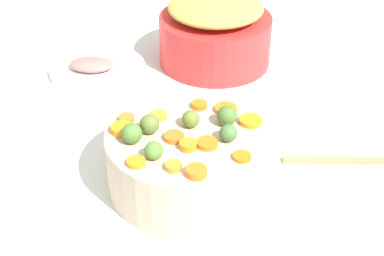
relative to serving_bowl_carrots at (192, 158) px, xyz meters
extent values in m
cube|color=silver|center=(-0.04, 0.01, -0.06)|extent=(2.40, 2.40, 0.02)
cylinder|color=#C3AB94|center=(0.00, 0.00, 0.00)|extent=(0.29, 0.29, 0.10)
cylinder|color=red|center=(-0.34, -0.29, 0.00)|extent=(0.26, 0.26, 0.11)
ellipsoid|color=gold|center=(-0.34, -0.29, 0.08)|extent=(0.22, 0.22, 0.05)
cylinder|color=orange|center=(0.01, 0.04, 0.06)|extent=(0.04, 0.04, 0.01)
cylinder|color=orange|center=(0.01, -0.07, 0.06)|extent=(0.03, 0.03, 0.01)
cylinder|color=orange|center=(0.07, 0.08, 0.06)|extent=(0.04, 0.04, 0.01)
cylinder|color=orange|center=(0.08, 0.05, 0.06)|extent=(0.04, 0.04, 0.01)
cylinder|color=orange|center=(-0.06, -0.05, 0.06)|extent=(0.03, 0.03, 0.01)
cylinder|color=orange|center=(0.06, -0.10, 0.06)|extent=(0.03, 0.03, 0.01)
cylinder|color=orange|center=(-0.01, 0.10, 0.06)|extent=(0.04, 0.04, 0.01)
cylinder|color=orange|center=(0.03, 0.03, 0.06)|extent=(0.03, 0.03, 0.01)
cylinder|color=orange|center=(0.08, -0.08, 0.06)|extent=(0.05, 0.05, 0.01)
cylinder|color=orange|center=(0.03, -0.01, 0.06)|extent=(0.04, 0.04, 0.01)
cylinder|color=orange|center=(-0.09, 0.04, 0.06)|extent=(0.05, 0.05, 0.01)
cylinder|color=orange|center=(-0.09, -0.01, 0.06)|extent=(0.05, 0.05, 0.01)
cylinder|color=orange|center=(0.12, 0.00, 0.06)|extent=(0.04, 0.04, 0.01)
sphere|color=#496E2E|center=(-0.06, 0.02, 0.07)|extent=(0.03, 0.03, 0.03)
sphere|color=#466F3A|center=(-0.03, 0.05, 0.07)|extent=(0.03, 0.03, 0.03)
sphere|color=#548433|center=(0.09, 0.01, 0.07)|extent=(0.03, 0.03, 0.03)
sphere|color=#5B7235|center=(0.05, -0.05, 0.07)|extent=(0.03, 0.03, 0.03)
sphere|color=olive|center=(-0.01, -0.02, 0.07)|extent=(0.03, 0.03, 0.03)
sphere|color=#4F7A32|center=(0.09, -0.05, 0.07)|extent=(0.03, 0.03, 0.03)
cube|color=tan|center=(-0.24, 0.14, -0.05)|extent=(0.17, 0.16, 0.01)
cylinder|color=white|center=(-0.11, -0.44, -0.05)|extent=(0.22, 0.22, 0.01)
ellipsoid|color=#BE6F6A|center=(-0.09, -0.44, -0.03)|extent=(0.11, 0.12, 0.02)
camera|label=1|loc=(0.52, 0.57, 0.59)|focal=54.09mm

